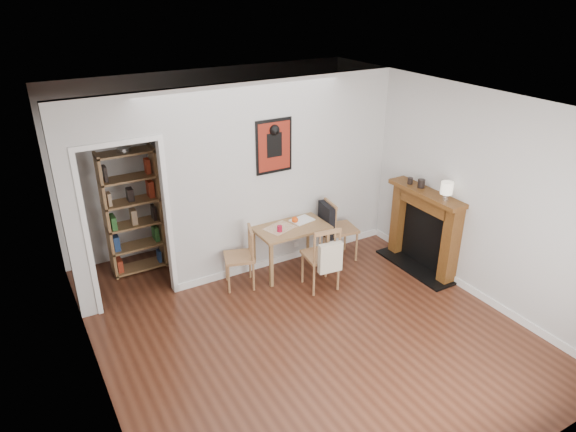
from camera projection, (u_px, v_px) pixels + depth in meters
ground at (299, 321)px, 6.14m from camera, size 5.20×5.20×0.00m
room_shell at (254, 183)px, 6.70m from camera, size 5.20×5.20×5.20m
dining_table at (290, 231)px, 6.99m from camera, size 0.99×0.63×0.67m
chair_left at (239, 258)px, 6.68m from camera, size 0.52×0.52×0.83m
chair_right at (339, 229)px, 7.34m from camera, size 0.57×0.52×0.91m
chair_front at (321, 256)px, 6.64m from camera, size 0.51×0.56×0.91m
bookshelf at (133, 213)px, 6.89m from camera, size 0.73×0.29×1.75m
fireplace at (425, 227)px, 7.06m from camera, size 0.45×1.25×1.16m
red_glass at (280, 229)px, 6.78m from camera, size 0.07×0.07×0.09m
orange_fruit at (295, 220)px, 7.03m from camera, size 0.09×0.09×0.09m
placemat at (280, 228)px, 6.90m from camera, size 0.46×0.40×0.00m
notebook at (302, 220)px, 7.11m from camera, size 0.34×0.28×0.02m
mantel_lamp at (447, 189)px, 6.47m from camera, size 0.16×0.16×0.24m
ceramic_jar_a at (421, 184)px, 6.90m from camera, size 0.10×0.10×0.12m
ceramic_jar_b at (410, 181)px, 7.03m from camera, size 0.07×0.07×0.09m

